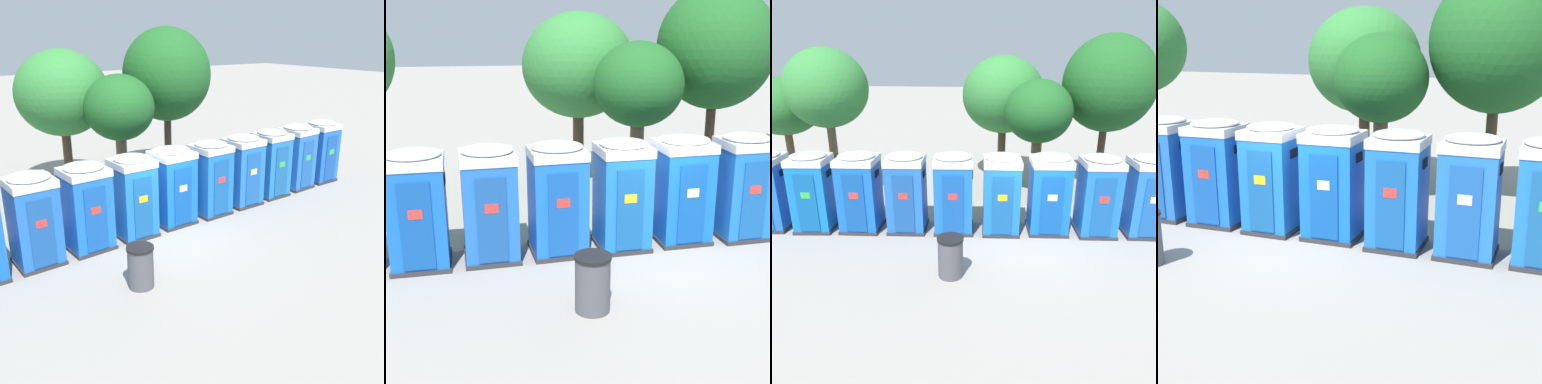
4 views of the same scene
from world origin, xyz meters
The scene contains 15 objects.
ground_plane centered at (0.00, 0.00, 0.00)m, with size 120.00×120.00×0.00m, color gray.
portapotty_1 centered at (-6.75, 0.09, 1.28)m, with size 1.29×1.30×2.54m.
portapotty_2 centered at (-5.26, 0.21, 1.28)m, with size 1.28×1.25×2.54m.
portapotty_3 centered at (-3.77, 0.32, 1.28)m, with size 1.26×1.27×2.54m.
portapotty_4 centered at (-2.27, 0.41, 1.28)m, with size 1.32×1.29×2.54m.
portapotty_5 centered at (-0.78, 0.46, 1.28)m, with size 1.23×1.26×2.54m.
portapotty_6 centered at (0.71, 0.62, 1.28)m, with size 1.30×1.27×2.54m.
portapotty_7 centered at (2.21, 0.61, 1.28)m, with size 1.23×1.26×2.54m.
portapotty_8 centered at (3.70, 0.71, 1.28)m, with size 1.25×1.24×2.54m.
street_tree_0 centered at (-0.80, 6.10, 3.72)m, with size 3.52×3.52×5.37m.
street_tree_1 centered at (-7.45, 3.39, 4.15)m, with size 3.12×3.12×5.65m.
street_tree_2 centered at (0.55, 3.97, 3.30)m, with size 2.56×2.56×4.55m.
street_tree_3 centered at (-9.85, 4.39, 3.34)m, with size 3.05×3.05×4.55m.
street_tree_4 centered at (3.34, 5.25, 4.27)m, with size 3.63×3.63×6.17m.
trash_can centered at (-2.03, -2.32, 0.54)m, with size 0.67×0.67×1.08m.
Camera 3 is at (-0.87, -10.58, 5.32)m, focal length 35.00 mm.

